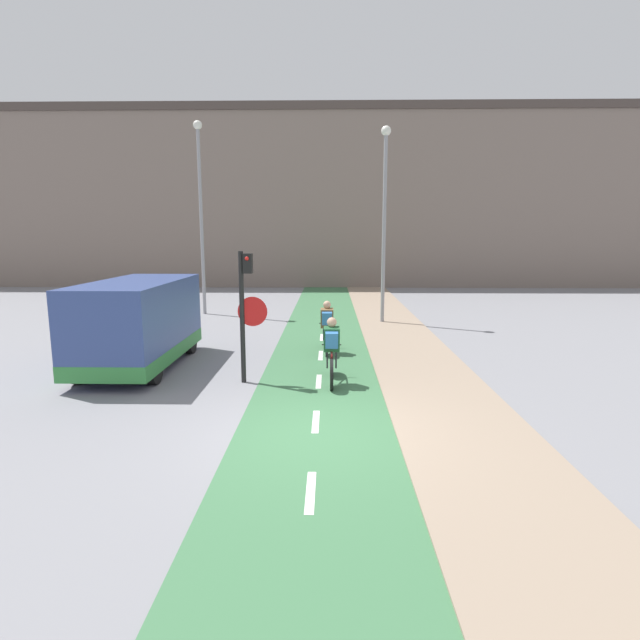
# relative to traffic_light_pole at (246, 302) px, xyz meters

# --- Properties ---
(ground_plane) EXTENTS (120.00, 120.00, 0.00)m
(ground_plane) POSITION_rel_traffic_light_pole_xyz_m (1.64, -2.98, -1.86)
(ground_plane) COLOR gray
(bike_lane) EXTENTS (2.74, 60.00, 0.02)m
(bike_lane) POSITION_rel_traffic_light_pole_xyz_m (1.64, -2.98, -1.85)
(bike_lane) COLOR #3D7047
(bike_lane) RESTS_ON ground_plane
(sidewalk_strip) EXTENTS (2.40, 60.00, 0.05)m
(sidewalk_strip) POSITION_rel_traffic_light_pole_xyz_m (4.21, -2.98, -1.84)
(sidewalk_strip) COLOR gray
(sidewalk_strip) RESTS_ON ground_plane
(building_row_background) EXTENTS (60.00, 5.20, 11.37)m
(building_row_background) POSITION_rel_traffic_light_pole_xyz_m (1.64, 23.43, 3.84)
(building_row_background) COLOR slate
(building_row_background) RESTS_ON ground_plane
(traffic_light_pole) EXTENTS (0.67, 0.25, 2.99)m
(traffic_light_pole) POSITION_rel_traffic_light_pole_xyz_m (0.00, 0.00, 0.00)
(traffic_light_pole) COLOR black
(traffic_light_pole) RESTS_ON ground_plane
(street_lamp_far) EXTENTS (0.36, 0.36, 7.91)m
(street_lamp_far) POSITION_rel_traffic_light_pole_xyz_m (-3.48, 10.05, 2.88)
(street_lamp_far) COLOR gray
(street_lamp_far) RESTS_ON ground_plane
(street_lamp_sidewalk) EXTENTS (0.36, 0.36, 7.24)m
(street_lamp_sidewalk) POSITION_rel_traffic_light_pole_xyz_m (3.91, 7.94, 2.53)
(street_lamp_sidewalk) COLOR gray
(street_lamp_sidewalk) RESTS_ON ground_plane
(cyclist_near) EXTENTS (0.46, 1.77, 1.53)m
(cyclist_near) POSITION_rel_traffic_light_pole_xyz_m (1.93, -0.07, -1.14)
(cyclist_near) COLOR black
(cyclist_near) RESTS_ON ground_plane
(cyclist_far) EXTENTS (0.46, 1.73, 1.50)m
(cyclist_far) POSITION_rel_traffic_light_pole_xyz_m (1.81, 2.96, -1.15)
(cyclist_far) COLOR black
(cyclist_far) RESTS_ON ground_plane
(van) EXTENTS (1.96, 4.62, 2.21)m
(van) POSITION_rel_traffic_light_pole_xyz_m (-2.95, 1.31, -0.77)
(van) COLOR #334784
(van) RESTS_ON ground_plane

